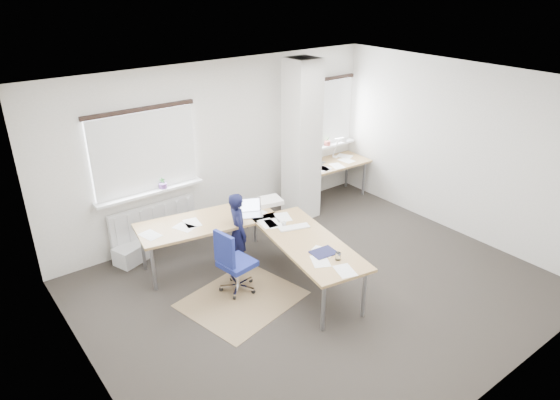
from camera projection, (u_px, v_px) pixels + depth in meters
ground at (318, 288)px, 6.96m from camera, size 6.00×6.00×0.00m
room_shell at (310, 159)px, 6.65m from camera, size 6.04×5.04×2.82m
floor_mat at (242, 299)px, 6.73m from camera, size 1.68×1.50×0.01m
white_crate at (131, 254)px, 7.54m from camera, size 0.54×0.46×0.27m
desk_main at (259, 231)px, 7.02m from camera, size 2.40×2.98×0.96m
desk_side at (332, 164)px, 9.46m from camera, size 1.43×0.76×1.22m
task_chair at (236, 274)px, 6.80m from camera, size 0.53×0.52×0.96m
person at (238, 232)px, 7.20m from camera, size 0.40×0.50×1.21m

